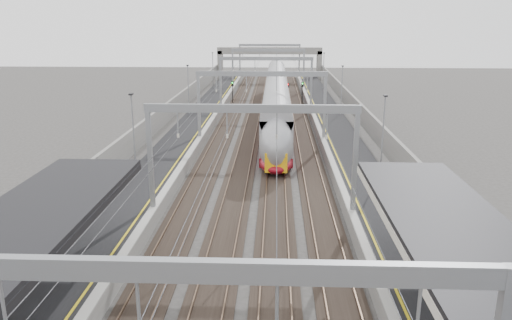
{
  "coord_description": "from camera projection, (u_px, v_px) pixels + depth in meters",
  "views": [
    {
      "loc": [
        1.43,
        -7.42,
        12.44
      ],
      "look_at": [
        0.0,
        28.26,
        2.4
      ],
      "focal_mm": 35.0,
      "sensor_mm": 36.0,
      "label": 1
    }
  ],
  "objects": [
    {
      "name": "tracks",
      "position": [
        262.0,
        139.0,
        53.83
      ],
      "size": [
        11.4,
        140.0,
        0.2
      ],
      "color": "black",
      "rests_on": "ground"
    },
    {
      "name": "overbridge",
      "position": [
        270.0,
        55.0,
        105.31
      ],
      "size": [
        22.0,
        2.2,
        6.9
      ],
      "color": "slate",
      "rests_on": "ground"
    },
    {
      "name": "signal_red_far",
      "position": [
        302.0,
        89.0,
        75.1
      ],
      "size": [
        0.32,
        0.32,
        3.48
      ],
      "color": "black",
      "rests_on": "ground"
    },
    {
      "name": "platform_right",
      "position": [
        337.0,
        136.0,
        53.4
      ],
      "size": [
        4.0,
        120.0,
        1.0
      ],
      "primitive_type": "cube",
      "color": "black",
      "rests_on": "ground"
    },
    {
      "name": "platform_left",
      "position": [
        189.0,
        134.0,
        54.02
      ],
      "size": [
        4.0,
        120.0,
        1.0
      ],
      "primitive_type": "cube",
      "color": "black",
      "rests_on": "ground"
    },
    {
      "name": "wall_right",
      "position": [
        367.0,
        126.0,
        52.98
      ],
      "size": [
        0.3,
        120.0,
        3.2
      ],
      "primitive_type": "cube",
      "color": "slate",
      "rests_on": "ground"
    },
    {
      "name": "train",
      "position": [
        276.0,
        103.0,
        63.28
      ],
      "size": [
        2.89,
        52.64,
        4.56
      ],
      "color": "maroon",
      "rests_on": "ground"
    },
    {
      "name": "signal_red_near",
      "position": [
        288.0,
        90.0,
        73.93
      ],
      "size": [
        0.32,
        0.32,
        3.48
      ],
      "color": "black",
      "rests_on": "ground"
    },
    {
      "name": "overhead_line",
      "position": [
        264.0,
        76.0,
        58.54
      ],
      "size": [
        13.0,
        140.0,
        6.6
      ],
      "color": "gray",
      "rests_on": "platform_left"
    },
    {
      "name": "signal_green",
      "position": [
        232.0,
        88.0,
        75.96
      ],
      "size": [
        0.32,
        0.32,
        3.48
      ],
      "color": "black",
      "rests_on": "ground"
    },
    {
      "name": "wall_left",
      "position": [
        159.0,
        124.0,
        53.84
      ],
      "size": [
        0.3,
        120.0,
        3.2
      ],
      "primitive_type": "cube",
      "color": "slate",
      "rests_on": "ground"
    }
  ]
}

